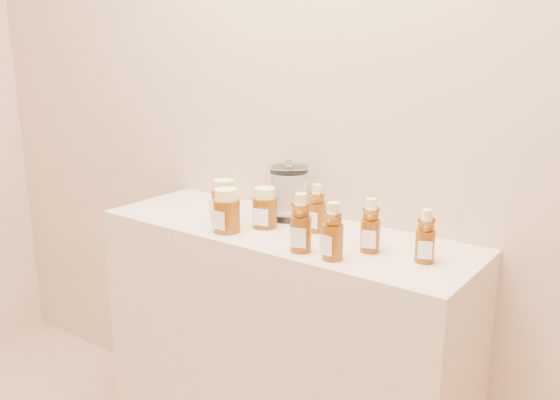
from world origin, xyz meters
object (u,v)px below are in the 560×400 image
Objects in this scene: honey_jar_left at (224,200)px; bear_bottle_back_left at (317,205)px; bear_bottle_front_left at (301,219)px; glass_canister at (289,191)px; display_table at (281,361)px.

bear_bottle_back_left is at bearing 22.83° from honey_jar_left.
bear_bottle_back_left is at bearing 86.75° from bear_bottle_front_left.
glass_canister is (-0.20, 0.23, 0.00)m from bear_bottle_front_left.
honey_jar_left is (-0.37, 0.10, -0.03)m from bear_bottle_front_left.
bear_bottle_front_left is (0.06, -0.17, 0.01)m from bear_bottle_back_left.
glass_canister is at bearing 109.58° from bear_bottle_front_left.
display_table is at bearing 17.66° from honey_jar_left.
bear_bottle_front_left is 0.97× the size of glass_canister.
bear_bottle_front_left is at bearing -38.99° from display_table.
honey_jar_left is at bearing -142.91° from glass_canister.
bear_bottle_back_left is (0.10, 0.04, 0.53)m from display_table.
bear_bottle_back_left is 0.16m from glass_canister.
honey_jar_left is at bearing -172.76° from display_table.
honey_jar_left is at bearing -168.20° from bear_bottle_back_left.
display_table is 6.36× the size of glass_canister.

